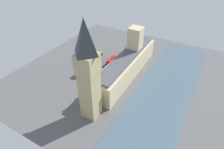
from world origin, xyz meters
TOP-DOWN VIEW (x-y plane):
  - ground_plane at (0.00, 0.00)m, footprint 139.00×139.00m
  - river_thames at (-30.32, 0.00)m, footprint 32.61×125.10m
  - parliament_building at (-1.99, -1.72)m, footprint 13.82×69.00m
  - clock_tower at (-1.62, 41.40)m, footprint 9.29×9.29m
  - car_silver_by_river_gate at (13.10, -21.30)m, footprint 2.07×4.64m
  - double_decker_bus_corner at (13.99, -7.50)m, footprint 2.68×10.51m
  - car_yellow_cab_under_trees at (14.94, 7.83)m, footprint 2.10×4.63m
  - car_dark_green_opposite_hall at (13.97, 24.42)m, footprint 1.88×4.73m
  - pedestrian_kerbside at (8.35, 30.32)m, footprint 0.60×0.51m
  - plane_tree_far_end at (23.51, -2.21)m, footprint 5.91×5.91m
  - plane_tree_trailing at (22.15, 11.17)m, footprint 5.65×5.65m
  - plane_tree_near_tower at (24.12, -7.68)m, footprint 5.25×5.25m
  - street_lamp_midblock at (22.39, 5.00)m, footprint 0.56×0.56m

SIDE VIEW (x-z plane):
  - ground_plane at x=0.00m, z-range 0.00..0.00m
  - river_thames at x=-30.32m, z-range 0.00..0.25m
  - pedestrian_kerbside at x=8.35m, z-range -0.08..1.48m
  - car_dark_green_opposite_hall at x=13.97m, z-range 0.02..1.76m
  - car_silver_by_river_gate at x=13.10m, z-range 0.02..1.76m
  - car_yellow_cab_under_trees at x=14.94m, z-range 0.02..1.76m
  - double_decker_bus_corner at x=13.99m, z-range 0.26..5.01m
  - street_lamp_midblock at x=22.39m, z-range 1.29..7.96m
  - plane_tree_near_tower at x=24.12m, z-range 1.91..10.28m
  - plane_tree_far_end at x=23.51m, z-range 2.19..11.66m
  - plane_tree_trailing at x=22.15m, z-range 2.49..12.39m
  - parliament_building at x=-1.99m, z-range -6.52..23.55m
  - clock_tower at x=-1.62m, z-range 0.90..54.44m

